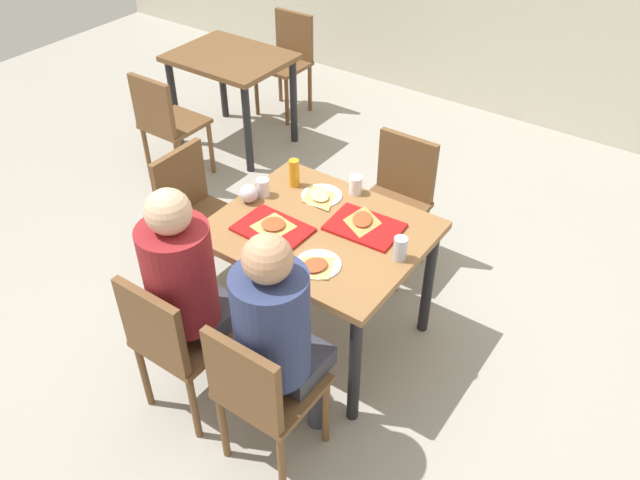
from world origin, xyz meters
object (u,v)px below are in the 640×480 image
object	(u,v)px
person_in_red	(187,282)
person_in_brown_jacket	(278,331)
plastic_cup_a	(355,185)
foil_bundle	(249,193)
pizza_slice_b	(362,220)
background_chair_near	(166,121)
main_table	(320,244)
condiment_bottle	(294,173)
chair_near_right	(260,390)
paper_plate_center	(322,196)
background_chair_far	(288,56)
pizza_slice_d	(315,266)
background_table	(231,71)
soda_can	(400,249)
plastic_cup_c	(263,188)
tray_red_far	(365,227)
chair_far_side	(397,195)
tray_red_near	(273,229)
paper_plate_near_edge	(318,264)
chair_left_end	(195,209)
plastic_cup_b	(279,261)
chair_near_left	(173,338)
pizza_slice_c	(319,196)

from	to	relation	value
person_in_red	person_in_brown_jacket	bearing A→B (deg)	0.00
plastic_cup_a	foil_bundle	xyz separation A→B (m)	(-0.42, -0.39, 0.00)
pizza_slice_b	background_chair_near	distance (m)	2.10
main_table	condiment_bottle	world-z (taller)	condiment_bottle
chair_near_right	paper_plate_center	xyz separation A→B (m)	(-0.42, 1.06, 0.25)
person_in_brown_jacket	condiment_bottle	size ratio (longest dim) A/B	7.97
chair_near_right	pizza_slice_b	world-z (taller)	chair_near_right
chair_near_right	background_chair_far	size ratio (longest dim) A/B	1.00
pizza_slice_d	person_in_red	bearing A→B (deg)	-135.97
condiment_bottle	background_table	size ratio (longest dim) A/B	0.18
person_in_red	foil_bundle	bearing A→B (deg)	105.61
soda_can	foil_bundle	size ratio (longest dim) A/B	1.22
plastic_cup_c	tray_red_far	bearing A→B (deg)	6.18
foil_bundle	background_chair_near	world-z (taller)	background_chair_near
person_in_red	background_chair_near	bearing A→B (deg)	139.52
chair_far_side	tray_red_near	world-z (taller)	chair_far_side
paper_plate_center	pizza_slice_d	distance (m)	0.60
chair_near_right	background_chair_far	xyz separation A→B (m)	(-2.12, 2.97, 0.00)
pizza_slice_d	background_chair_far	bearing A→B (deg)	129.82
soda_can	paper_plate_near_edge	bearing A→B (deg)	-137.84
person_in_red	tray_red_near	xyz separation A→B (m)	(0.08, 0.53, 0.01)
chair_left_end	soda_can	size ratio (longest dim) A/B	7.09
foil_bundle	chair_near_right	bearing A→B (deg)	-48.40
plastic_cup_b	plastic_cup_c	bearing A→B (deg)	135.69
tray_red_near	plastic_cup_b	size ratio (longest dim) A/B	3.60
chair_near_left	chair_near_right	size ratio (longest dim) A/B	1.00
chair_far_side	chair_left_end	size ratio (longest dim) A/B	1.00
main_table	paper_plate_center	xyz separation A→B (m)	(-0.16, 0.24, 0.11)
chair_near_right	pizza_slice_d	distance (m)	0.62
tray_red_far	soda_can	size ratio (longest dim) A/B	2.95
condiment_bottle	paper_plate_center	bearing A→B (deg)	0.00
person_in_brown_jacket	pizza_slice_d	distance (m)	0.42
pizza_slice_c	pizza_slice_d	world-z (taller)	same
plastic_cup_c	condiment_bottle	world-z (taller)	condiment_bottle
background_table	pizza_slice_d	bearing A→B (deg)	-39.88
chair_far_side	pizza_slice_c	distance (m)	0.68
pizza_slice_b	pizza_slice_d	world-z (taller)	pizza_slice_b
plastic_cup_c	background_table	bearing A→B (deg)	136.76
chair_near_right	paper_plate_center	distance (m)	1.16
chair_near_left	soda_can	xyz separation A→B (m)	(0.71, 0.84, 0.31)
main_table	paper_plate_center	bearing A→B (deg)	123.32
pizza_slice_c	foil_bundle	distance (m)	0.37
chair_near_left	pizza_slice_c	size ratio (longest dim) A/B	3.60
tray_red_far	pizza_slice_b	world-z (taller)	pizza_slice_b
foil_bundle	tray_red_near	bearing A→B (deg)	-26.47
chair_left_end	plastic_cup_a	size ratio (longest dim) A/B	8.65
tray_red_near	tray_red_far	distance (m)	0.46
plastic_cup_b	background_chair_far	xyz separation A→B (m)	(-1.88, 2.52, -0.30)
condiment_bottle	tray_red_far	bearing A→B (deg)	-11.72
paper_plate_near_edge	condiment_bottle	distance (m)	0.69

